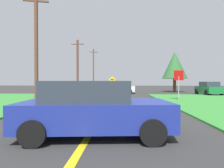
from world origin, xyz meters
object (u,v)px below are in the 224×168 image
at_px(utility_pole_near, 36,46).
at_px(oak_tree_left, 175,65).
at_px(car_approaching_junction, 120,88).
at_px(parked_car_near_building, 58,89).
at_px(stop_sign, 179,79).
at_px(direction_sign, 112,83).
at_px(car_behind_on_main_road, 93,109).
at_px(utility_pole_mid, 78,66).
at_px(car_on_crossroad, 209,88).
at_px(utility_pole_far, 93,69).

bearing_deg(utility_pole_near, oak_tree_left, 46.88).
height_order(car_approaching_junction, parked_car_near_building, same).
xyz_separation_m(stop_sign, direction_sign, (-6.02, 7.83, -0.37)).
bearing_deg(car_approaching_junction, stop_sign, 123.76).
bearing_deg(stop_sign, direction_sign, -60.80).
xyz_separation_m(car_behind_on_main_road, utility_pole_near, (-5.50, 7.58, 3.45)).
distance_m(car_behind_on_main_road, utility_pole_mid, 20.83).
distance_m(car_on_crossroad, utility_pole_far, 22.73).
xyz_separation_m(parked_car_near_building, direction_sign, (5.44, 4.66, 0.65)).
bearing_deg(car_behind_on_main_road, car_on_crossroad, 51.01).
height_order(car_on_crossroad, utility_pole_far, utility_pole_far).
relative_size(parked_car_near_building, utility_pole_near, 0.55).
bearing_deg(car_approaching_junction, parked_car_near_building, 50.71).
bearing_deg(utility_pole_mid, direction_sign, -22.31).
relative_size(stop_sign, oak_tree_left, 0.40).
relative_size(car_behind_on_main_road, utility_pole_near, 0.54).
height_order(parked_car_near_building, utility_pole_far, utility_pole_far).
xyz_separation_m(stop_sign, utility_pole_far, (-10.83, 22.18, 2.61)).
bearing_deg(utility_pole_near, utility_pole_far, 89.39).
bearing_deg(direction_sign, parked_car_near_building, -139.40).
bearing_deg(oak_tree_left, parked_car_near_building, -146.07).
relative_size(car_approaching_junction, car_on_crossroad, 1.17).
relative_size(utility_pole_mid, direction_sign, 3.24).
bearing_deg(utility_pole_far, stop_sign, -63.98).
height_order(utility_pole_near, direction_sign, utility_pole_near).
relative_size(utility_pole_mid, utility_pole_far, 0.88).
relative_size(stop_sign, utility_pole_far, 0.30).
bearing_deg(car_on_crossroad, parked_car_near_building, 102.50).
bearing_deg(utility_pole_mid, car_approaching_junction, -3.57).
bearing_deg(car_behind_on_main_road, stop_sign, 55.38).
height_order(car_behind_on_main_road, utility_pole_near, utility_pole_near).
bearing_deg(stop_sign, car_on_crossroad, -137.52).
bearing_deg(oak_tree_left, utility_pole_near, -133.12).
relative_size(direction_sign, oak_tree_left, 0.37).
relative_size(car_on_crossroad, utility_pole_far, 0.45).
bearing_deg(parked_car_near_building, utility_pole_near, -84.15).
distance_m(stop_sign, parked_car_near_building, 11.93).
bearing_deg(car_on_crossroad, direction_sign, 86.21).
xyz_separation_m(car_on_crossroad, utility_pole_near, (-16.90, -9.48, 3.45)).
bearing_deg(utility_pole_mid, utility_pole_near, -89.84).
bearing_deg(utility_pole_near, utility_pole_mid, 90.16).
bearing_deg(car_behind_on_main_road, utility_pole_far, 94.03).
distance_m(stop_sign, oak_tree_left, 13.89).
bearing_deg(stop_sign, utility_pole_near, 3.56).
relative_size(car_approaching_junction, utility_pole_mid, 0.60).
bearing_deg(parked_car_near_building, car_behind_on_main_road, -63.86).
bearing_deg(utility_pole_mid, stop_sign, -41.74).
height_order(parked_car_near_building, utility_pole_mid, utility_pole_mid).
height_order(stop_sign, oak_tree_left, oak_tree_left).
height_order(car_behind_on_main_road, utility_pole_mid, utility_pole_mid).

